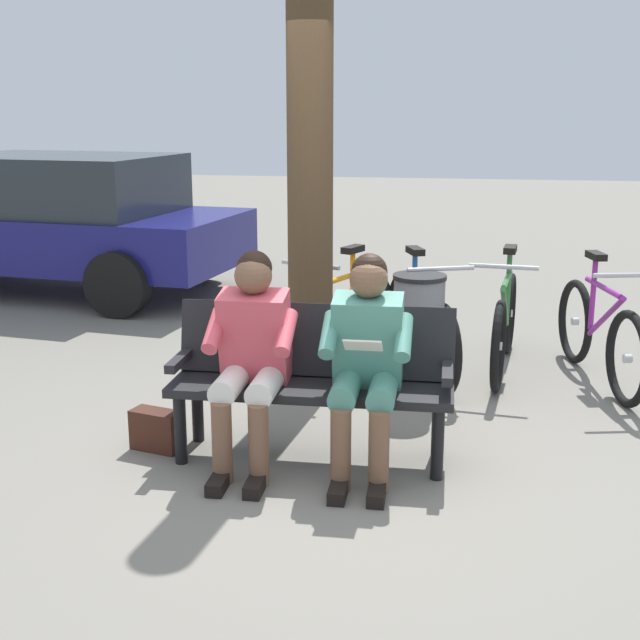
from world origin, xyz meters
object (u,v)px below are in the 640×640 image
Objects in this scene: litter_bin at (418,337)px; bicycle_black at (421,327)px; bicycle_purple at (340,324)px; tree_trunk at (310,147)px; bench at (313,370)px; bicycle_green at (599,335)px; parked_car at (52,220)px; handbag at (157,430)px; bicycle_blue at (505,325)px; person_companion at (251,349)px; person_reading at (366,354)px.

bicycle_black reaches higher than litter_bin.
tree_trunk is at bearing 10.30° from bicycle_purple.
bicycle_purple is at bearing -88.15° from bench.
parked_car reaches higher than bicycle_green.
bicycle_blue is (-2.06, -1.95, 0.24)m from handbag.
parked_car reaches higher than bicycle_black.
person_companion is at bearing 173.57° from handbag.
parked_car reaches higher than person_reading.
tree_trunk is 1.48m from litter_bin.
bicycle_blue is at bearing -123.18° from bench.
person_reading and person_companion have the same top height.
bicycle_green is 0.38× the size of parked_car.
parked_car is (5.43, -2.33, 0.41)m from bicycle_green.
tree_trunk is 2.04× the size of bicycle_blue.
litter_bin reaches higher than handbag.
tree_trunk is at bearing -54.54° from bicycle_blue.
litter_bin is (-0.85, -1.26, -0.23)m from person_companion.
handbag is at bearing -7.87° from person_companion.
tree_trunk is 4.57m from parked_car.
person_companion reaches higher than bicycle_purple.
bicycle_blue is at bearing 121.45° from bicycle_purple.
bench is 1.21m from litter_bin.
person_companion is 0.73× the size of bicycle_green.
parked_car is at bearing -53.07° from person_companion.
parked_car is (2.70, -4.10, 0.65)m from handbag.
parked_car reaches higher than handbag.
litter_bin is at bearing 179.54° from tree_trunk.
parked_car is at bearing -107.86° from bicycle_blue.
handbag is at bearing 130.30° from parked_car.
tree_trunk is at bearing -0.46° from litter_bin.
bench is 0.37× the size of parked_car.
bicycle_green is at bearing 69.01° from bicycle_black.
person_companion is 1.87m from bicycle_purple.
bicycle_green is (-1.81, -1.67, -0.15)m from bench.
parked_car reaches higher than bicycle_purple.
person_companion is 1.64m from tree_trunk.
tree_trunk reaches higher than handbag.
parked_car reaches higher than litter_bin.
person_reading reaches higher than bicycle_blue.
person_reading is 1.72m from tree_trunk.
parked_car is at bearing -126.35° from bicycle_green.
litter_bin is at bearing 151.91° from parked_car.
person_reading is 0.64m from person_companion.
person_companion is 2.83m from bicycle_green.
bicycle_green is (-1.49, -1.83, -0.31)m from person_reading.
person_reading is 2.19m from bicycle_blue.
bicycle_blue is at bearing -136.59° from handbag.
tree_trunk is 2.51m from bicycle_green.
bicycle_green is 1.91m from bicycle_purple.
person_reading is at bearing 113.47° from tree_trunk.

